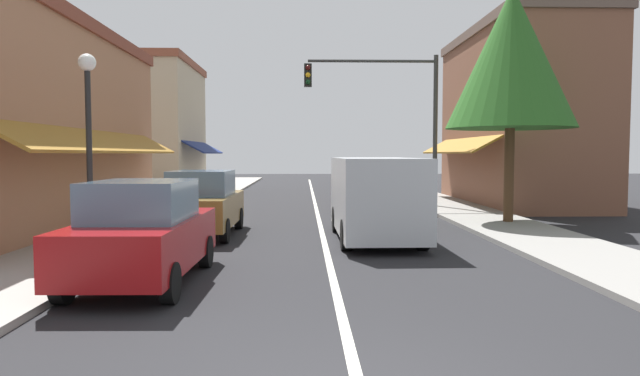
{
  "coord_description": "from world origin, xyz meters",
  "views": [
    {
      "loc": [
        -0.53,
        -4.61,
        2.22
      ],
      "look_at": [
        0.03,
        14.03,
        1.09
      ],
      "focal_mm": 31.67,
      "sensor_mm": 36.0,
      "label": 1
    }
  ],
  "objects_px": {
    "street_lamp_left_near": "(88,119)",
    "tree_right_near": "(511,58)",
    "van_in_lane": "(375,196)",
    "traffic_signal_mast_arm": "(392,104)",
    "parked_car_nearest_left": "(143,233)",
    "parked_car_second_left": "(203,203)"
  },
  "relations": [
    {
      "from": "parked_car_nearest_left",
      "to": "tree_right_near",
      "type": "relative_size",
      "value": 0.56
    },
    {
      "from": "tree_right_near",
      "to": "street_lamp_left_near",
      "type": "bearing_deg",
      "value": -153.9
    },
    {
      "from": "traffic_signal_mast_arm",
      "to": "tree_right_near",
      "type": "distance_m",
      "value": 6.12
    },
    {
      "from": "parked_car_second_left",
      "to": "traffic_signal_mast_arm",
      "type": "relative_size",
      "value": 0.67
    },
    {
      "from": "tree_right_near",
      "to": "van_in_lane",
      "type": "bearing_deg",
      "value": -147.65
    },
    {
      "from": "traffic_signal_mast_arm",
      "to": "van_in_lane",
      "type": "bearing_deg",
      "value": -101.68
    },
    {
      "from": "van_in_lane",
      "to": "street_lamp_left_near",
      "type": "xyz_separation_m",
      "value": [
        -6.33,
        -2.45,
        1.79
      ]
    },
    {
      "from": "traffic_signal_mast_arm",
      "to": "street_lamp_left_near",
      "type": "distance_m",
      "value": 13.4
    },
    {
      "from": "van_in_lane",
      "to": "street_lamp_left_near",
      "type": "distance_m",
      "value": 7.02
    },
    {
      "from": "parked_car_nearest_left",
      "to": "tree_right_near",
      "type": "xyz_separation_m",
      "value": [
        9.11,
        7.64,
        4.27
      ]
    },
    {
      "from": "parked_car_nearest_left",
      "to": "tree_right_near",
      "type": "distance_m",
      "value": 12.63
    },
    {
      "from": "van_in_lane",
      "to": "traffic_signal_mast_arm",
      "type": "bearing_deg",
      "value": 77.65
    },
    {
      "from": "traffic_signal_mast_arm",
      "to": "street_lamp_left_near",
      "type": "relative_size",
      "value": 1.44
    },
    {
      "from": "van_in_lane",
      "to": "tree_right_near",
      "type": "distance_m",
      "value": 6.69
    },
    {
      "from": "van_in_lane",
      "to": "traffic_signal_mast_arm",
      "type": "xyz_separation_m",
      "value": [
        1.7,
        8.21,
        3.06
      ]
    },
    {
      "from": "parked_car_nearest_left",
      "to": "parked_car_second_left",
      "type": "distance_m",
      "value": 5.67
    },
    {
      "from": "traffic_signal_mast_arm",
      "to": "parked_car_nearest_left",
      "type": "bearing_deg",
      "value": -115.82
    },
    {
      "from": "parked_car_second_left",
      "to": "street_lamp_left_near",
      "type": "xyz_separation_m",
      "value": [
        -1.75,
        -3.35,
        2.06
      ]
    },
    {
      "from": "van_in_lane",
      "to": "street_lamp_left_near",
      "type": "bearing_deg",
      "value": -159.5
    },
    {
      "from": "parked_car_nearest_left",
      "to": "tree_right_near",
      "type": "height_order",
      "value": "tree_right_near"
    },
    {
      "from": "street_lamp_left_near",
      "to": "tree_right_near",
      "type": "bearing_deg",
      "value": 26.1
    },
    {
      "from": "traffic_signal_mast_arm",
      "to": "parked_car_second_left",
      "type": "bearing_deg",
      "value": -130.65
    }
  ]
}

